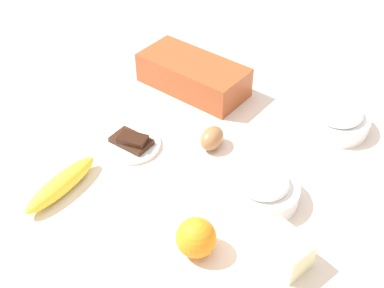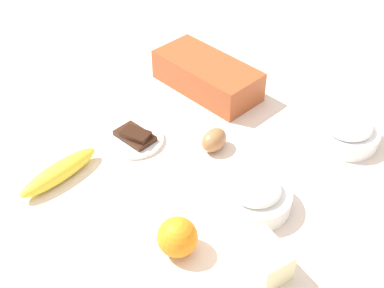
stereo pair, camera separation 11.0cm
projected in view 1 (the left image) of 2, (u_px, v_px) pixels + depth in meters
name	position (u px, v px, depth m)	size (l,w,h in m)	color
ground_plane	(192.00, 161.00, 1.14)	(2.40, 2.40, 0.02)	beige
loaf_pan	(193.00, 74.00, 1.31)	(0.29, 0.15, 0.08)	#9E4723
flour_bowl	(263.00, 189.00, 1.01)	(0.15, 0.15, 0.07)	white
sugar_bowl	(338.00, 119.00, 1.19)	(0.15, 0.15, 0.07)	white
banana	(61.00, 184.00, 1.04)	(0.19, 0.04, 0.04)	yellow
orange_fruit	(196.00, 238.00, 0.91)	(0.07, 0.07, 0.07)	orange
butter_block	(284.00, 250.00, 0.90)	(0.09, 0.06, 0.06)	#F4EDB2
egg_near_butter	(212.00, 138.00, 1.14)	(0.05, 0.05, 0.07)	#9C683F
chocolate_plate	(132.00, 143.00, 1.15)	(0.13, 0.13, 0.03)	white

